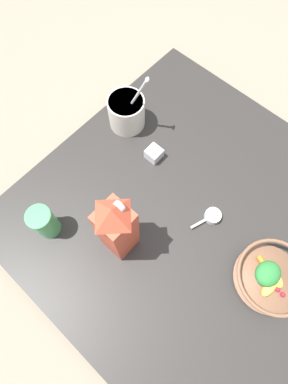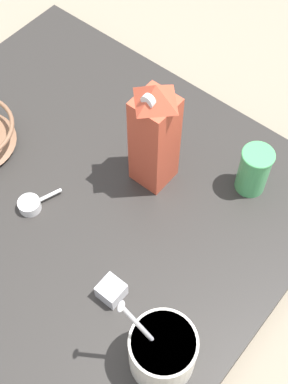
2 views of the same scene
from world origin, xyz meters
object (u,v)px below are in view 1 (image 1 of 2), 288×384
(yogurt_tub, at_px, (127,111))
(spice_jar, at_px, (154,154))
(milk_carton, at_px, (117,228))
(fruit_bowl, at_px, (272,277))
(drinking_cup, at_px, (44,222))

(yogurt_tub, bearing_deg, spice_jar, 166.04)
(milk_carton, xyz_separation_m, yogurt_tub, (0.27, -0.31, -0.08))
(fruit_bowl, height_order, drinking_cup, drinking_cup)
(fruit_bowl, bearing_deg, drinking_cup, 28.88)
(spice_jar, bearing_deg, drinking_cup, 80.04)
(drinking_cup, xyz_separation_m, spice_jar, (-0.07, -0.38, -0.04))
(milk_carton, distance_m, yogurt_tub, 0.42)
(drinking_cup, bearing_deg, fruit_bowl, -151.12)
(spice_jar, bearing_deg, yogurt_tub, -13.96)
(milk_carton, relative_size, spice_jar, 6.14)
(yogurt_tub, relative_size, drinking_cup, 1.97)
(fruit_bowl, xyz_separation_m, spice_jar, (0.48, -0.08, -0.02))
(milk_carton, distance_m, spice_jar, 0.32)
(fruit_bowl, relative_size, yogurt_tub, 0.86)
(milk_carton, bearing_deg, drinking_cup, 31.40)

